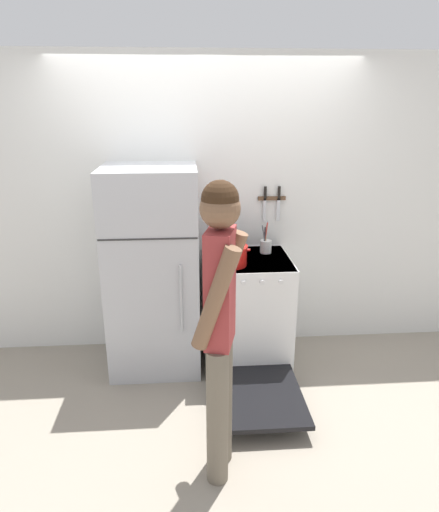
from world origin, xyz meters
name	(u,v)px	position (x,y,z in m)	size (l,w,h in m)	color
ground_plane	(209,340)	(0.00, 0.00, 0.00)	(14.00, 14.00, 0.00)	gray
wall_back	(208,208)	(0.00, 0.03, 1.27)	(10.00, 0.06, 2.55)	silver
refrigerator	(153,271)	(-0.47, -0.33, 0.84)	(0.73, 0.69, 1.69)	#B7BABF
stove_range	(247,312)	(0.30, -0.38, 0.46)	(0.71, 1.43, 0.93)	white
dutch_oven_pot	(229,255)	(0.14, -0.47, 1.01)	(0.33, 0.29, 0.19)	red
tea_kettle	(228,246)	(0.15, -0.20, 1.01)	(0.19, 0.15, 0.23)	silver
utensil_jar	(266,245)	(0.48, -0.20, 1.00)	(0.10, 0.10, 0.27)	silver
person	(220,320)	(-0.02, -1.59, 1.02)	(0.34, 0.41, 1.79)	#6B6051
wall_knife_strip	(272,198)	(0.55, -0.02, 1.36)	(0.24, 0.03, 0.31)	brown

